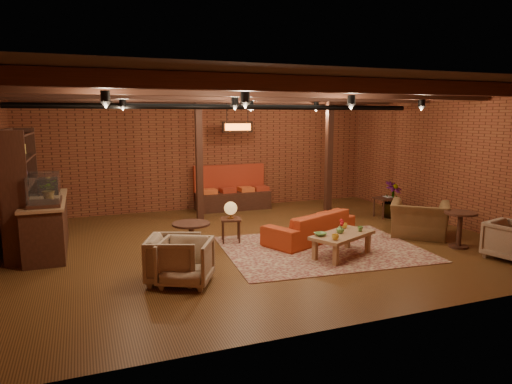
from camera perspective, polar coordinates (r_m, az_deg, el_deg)
name	(u,v)px	position (r m, az deg, el deg)	size (l,w,h in m)	color
floor	(258,243)	(9.66, 0.31, -6.38)	(10.00, 10.00, 0.00)	#38220E
ceiling	(259,88)	(9.31, 0.33, 12.92)	(10.00, 8.00, 0.02)	black
wall_back	(208,153)	(13.14, -6.06, 4.88)	(10.00, 0.02, 3.20)	brown
wall_front	(376,201)	(5.85, 14.72, -1.08)	(10.00, 0.02, 3.20)	brown
wall_right	(449,159)	(12.09, 23.02, 3.79)	(0.02, 8.00, 3.20)	brown
ceiling_beams	(259,94)	(9.30, 0.33, 12.18)	(9.80, 6.40, 0.22)	black
ceiling_pipe	(234,107)	(10.80, -2.82, 10.58)	(0.12, 0.12, 9.60)	black
post_left	(199,158)	(11.64, -7.13, 4.28)	(0.16, 0.16, 3.20)	black
post_right	(329,155)	(12.36, 9.10, 4.53)	(0.16, 0.16, 3.20)	black
service_counter	(46,211)	(9.86, -24.81, -2.17)	(0.80, 2.50, 1.60)	black
plant_counter	(50,188)	(9.98, -24.34, 0.45)	(0.35, 0.39, 0.30)	#337F33
shelving_hutch	(22,191)	(9.93, -27.24, 0.07)	(0.52, 2.00, 2.40)	black
banquette	(233,192)	(13.02, -2.91, 0.00)	(2.10, 0.70, 1.00)	#A02F1A
service_sign	(237,127)	(12.42, -2.33, 8.13)	(0.86, 0.06, 0.30)	orange
ceiling_spotlights	(259,105)	(9.30, 0.33, 10.83)	(6.40, 4.40, 0.28)	black
rug	(322,249)	(9.32, 8.25, -7.03)	(3.85, 2.94, 0.01)	maroon
sofa	(310,226)	(9.83, 6.75, -4.25)	(2.18, 0.85, 0.64)	#A23316
coffee_table	(342,236)	(8.80, 10.65, -5.45)	(1.46, 1.14, 0.70)	#8A5B40
side_table_lamp	(231,211)	(9.60, -3.19, -2.44)	(0.50, 0.50, 0.87)	black
round_table_left	(191,235)	(8.46, -8.08, -5.37)	(0.69, 0.69, 0.72)	black
armchair_a	(174,257)	(7.50, -10.22, -7.95)	(0.80, 0.75, 0.83)	#BDA892
armchair_b	(185,260)	(7.34, -8.83, -8.37)	(0.78, 0.73, 0.81)	#BDA892
armchair_right	(420,214)	(10.66, 19.79, -2.55)	(1.20, 0.78, 1.04)	brown
side_table_book	(385,199)	(12.43, 15.83, -0.84)	(0.50, 0.50, 0.55)	black
round_table_right	(460,224)	(10.10, 24.13, -3.65)	(0.63, 0.63, 0.74)	black
armchair_far	(511,239)	(9.73, 29.29, -5.12)	(0.76, 0.71, 0.78)	#BDA892
plant_tall	(394,163)	(12.33, 16.91, 3.45)	(1.60, 1.60, 2.87)	#4C7F4C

